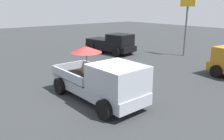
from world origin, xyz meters
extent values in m
plane|color=#2D3033|center=(0.00, 0.00, 0.00)|extent=(80.00, 80.00, 0.00)
cylinder|color=black|center=(1.74, 1.01, 0.40)|extent=(0.80, 0.29, 0.80)
cylinder|color=black|center=(1.76, -0.95, 0.40)|extent=(0.80, 0.29, 0.80)
cylinder|color=black|center=(-1.76, 0.95, 0.40)|extent=(0.80, 0.29, 0.80)
cylinder|color=black|center=(-1.74, -1.01, 0.40)|extent=(0.80, 0.29, 0.80)
cube|color=#9EA3AD|center=(0.00, 0.00, 0.57)|extent=(5.03, 1.87, 0.50)
cube|color=#9EA3AD|center=(1.40, 0.02, 1.36)|extent=(2.13, 1.89, 1.08)
cube|color=#4C606B|center=(2.40, 0.04, 1.56)|extent=(0.09, 1.72, 0.64)
cube|color=black|center=(-1.15, -0.02, 0.85)|extent=(2.83, 1.88, 0.06)
cube|color=#9EA3AD|center=(-1.16, 0.90, 1.08)|extent=(2.80, 0.14, 0.40)
cube|color=#9EA3AD|center=(-1.14, -0.94, 1.08)|extent=(2.80, 0.14, 0.40)
cube|color=#9EA3AD|center=(-2.50, -0.04, 1.08)|extent=(0.13, 1.84, 0.40)
ellipsoid|color=brown|center=(-1.02, 0.03, 1.14)|extent=(0.68, 0.33, 0.52)
sphere|color=brown|center=(-0.72, 0.04, 1.46)|extent=(0.28, 0.28, 0.28)
cone|color=brown|center=(-0.72, 0.12, 1.60)|extent=(0.09, 0.09, 0.12)
cone|color=brown|center=(-0.72, -0.04, 1.60)|extent=(0.09, 0.09, 0.12)
cylinder|color=black|center=(-1.09, 0.18, 1.47)|extent=(0.03, 0.03, 1.18)
cone|color=red|center=(-1.09, 0.18, 2.16)|extent=(1.51, 1.51, 0.28)
cylinder|color=black|center=(1.84, 7.53, 0.38)|extent=(0.79, 0.37, 0.76)
cylinder|color=black|center=(-6.72, 8.58, 0.38)|extent=(0.79, 0.36, 0.76)
cylinder|color=black|center=(-6.46, 6.70, 0.38)|extent=(0.79, 0.36, 0.76)
cylinder|color=black|center=(-9.89, 8.13, 0.38)|extent=(0.79, 0.36, 0.76)
cylinder|color=black|center=(-9.63, 6.25, 0.38)|extent=(0.79, 0.36, 0.76)
cube|color=black|center=(-8.18, 7.42, 0.55)|extent=(5.00, 2.45, 0.50)
cube|color=black|center=(-6.99, 7.58, 1.30)|extent=(2.13, 2.05, 1.00)
cube|color=black|center=(-9.17, 7.28, 1.00)|extent=(2.92, 2.16, 0.40)
cylinder|color=#59595B|center=(-3.06, 11.54, 2.07)|extent=(0.16, 0.16, 4.14)
cube|color=gold|center=(-3.06, 11.54, 4.59)|extent=(1.40, 0.12, 0.90)
camera|label=1|loc=(8.03, -5.77, 4.16)|focal=36.65mm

